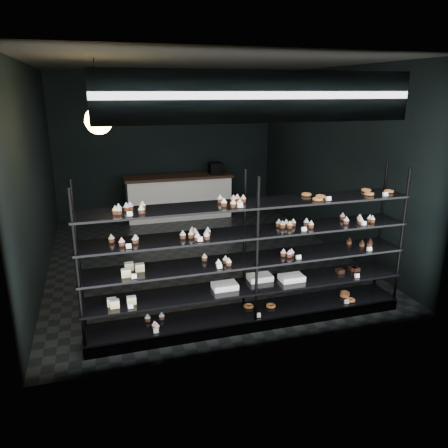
% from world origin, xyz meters
% --- Properties ---
extents(room, '(5.01, 6.01, 3.20)m').
position_xyz_m(room, '(0.00, 0.00, 1.60)').
color(room, black).
rests_on(room, ground).
extents(display_shelf, '(4.00, 0.50, 1.91)m').
position_xyz_m(display_shelf, '(0.05, -2.45, 0.63)').
color(display_shelf, black).
rests_on(display_shelf, room).
extents(signage, '(3.30, 0.05, 0.50)m').
position_xyz_m(signage, '(0.00, -2.93, 2.75)').
color(signage, '#0B1B3B').
rests_on(signage, room).
extents(pendant_lamp, '(0.34, 0.34, 0.90)m').
position_xyz_m(pendant_lamp, '(-1.54, -1.29, 2.45)').
color(pendant_lamp, black).
rests_on(pendant_lamp, room).
extents(service_counter, '(2.41, 0.65, 1.23)m').
position_xyz_m(service_counter, '(0.17, 2.50, 0.50)').
color(service_counter, white).
rests_on(service_counter, room).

